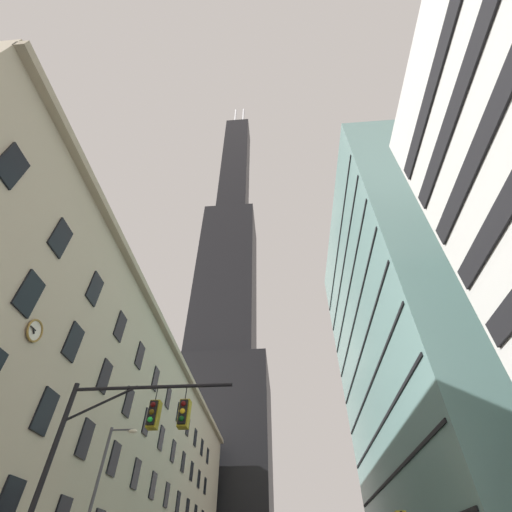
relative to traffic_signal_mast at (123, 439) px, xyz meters
The scene contains 5 objects.
station_building 30.58m from the traffic_signal_mast, 118.75° to the left, with size 15.80×71.21×22.67m.
dark_skyscraper 98.28m from the traffic_signal_mast, 97.94° to the left, with size 26.91×26.91×215.07m.
glass_office_midrise 36.93m from the traffic_signal_mast, 41.94° to the left, with size 19.42×31.18×42.63m.
traffic_signal_mast is the anchor object (origin of this frame).
street_lamppost 9.74m from the traffic_signal_mast, 117.49° to the left, with size 1.77×0.32×8.36m.
Camera 1 is at (1.97, -10.48, 1.46)m, focal length 24.24 mm.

